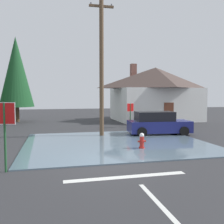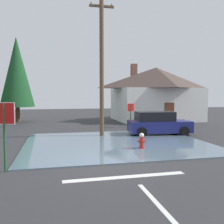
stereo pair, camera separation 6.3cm
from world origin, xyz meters
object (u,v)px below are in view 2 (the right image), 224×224
at_px(stop_sign_near, 4,122).
at_px(utility_pole, 102,65).
at_px(house, 156,93).
at_px(parked_car, 158,124).
at_px(stop_sign_far, 131,110).
at_px(pine_tree_mid_left, 17,72).
at_px(fire_hydrant, 142,141).

bearing_deg(stop_sign_near, utility_pole, 55.51).
xyz_separation_m(house, parked_car, (-3.72, -9.37, -2.18)).
height_order(stop_sign_far, parked_car, stop_sign_far).
distance_m(stop_sign_near, pine_tree_mid_left, 18.04).
bearing_deg(utility_pole, stop_sign_near, -124.49).
bearing_deg(utility_pole, house, 50.28).
distance_m(stop_sign_far, house, 7.12).
distance_m(utility_pole, parked_car, 5.54).
bearing_deg(stop_sign_near, parked_car, 37.90).
xyz_separation_m(utility_pole, parked_car, (3.90, -0.20, -3.93)).
bearing_deg(pine_tree_mid_left, stop_sign_near, -83.78).
height_order(utility_pole, house, utility_pole).
bearing_deg(stop_sign_near, fire_hydrant, 22.78).
height_order(utility_pole, stop_sign_far, utility_pole).
relative_size(stop_sign_far, pine_tree_mid_left, 0.24).
bearing_deg(stop_sign_far, parked_car, -79.64).
xyz_separation_m(stop_sign_near, stop_sign_far, (7.94, 10.77, -0.33)).
relative_size(parked_car, pine_tree_mid_left, 0.51).
distance_m(stop_sign_near, utility_pole, 8.92).
xyz_separation_m(stop_sign_near, pine_tree_mid_left, (-1.92, 17.64, 3.24)).
bearing_deg(house, stop_sign_near, -127.55).
bearing_deg(parked_car, stop_sign_far, 100.36).
bearing_deg(fire_hydrant, stop_sign_near, -157.22).
distance_m(stop_sign_far, pine_tree_mid_left, 12.54).
bearing_deg(house, fire_hydrant, -115.21).
bearing_deg(stop_sign_far, stop_sign_near, -126.40).
distance_m(house, pine_tree_mid_left, 14.55).
relative_size(fire_hydrant, stop_sign_far, 0.40).
height_order(utility_pole, parked_car, utility_pole).
bearing_deg(fire_hydrant, pine_tree_mid_left, 117.62).
bearing_deg(stop_sign_far, pine_tree_mid_left, 145.12).
height_order(utility_pole, pine_tree_mid_left, utility_pole).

